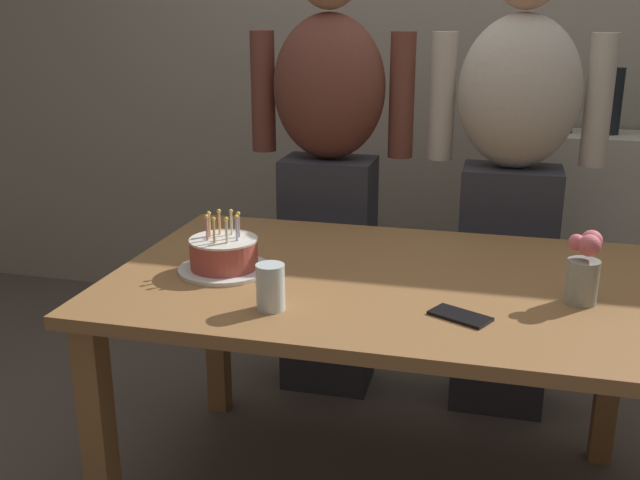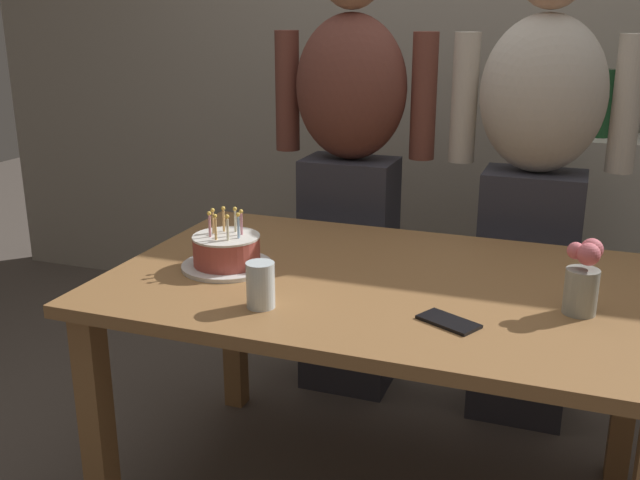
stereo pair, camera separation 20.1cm
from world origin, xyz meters
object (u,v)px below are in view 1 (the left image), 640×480
Objects in this scene: birthday_cake at (224,256)px; water_glass_near at (271,287)px; person_man_bearded at (329,171)px; cell_phone at (460,316)px; person_woman_cardigan at (512,180)px; flower_vase at (584,268)px.

birthday_cake is 2.25× the size of water_glass_near.
water_glass_near is 0.07× the size of person_man_bearded.
person_woman_cardigan is (0.11, 0.95, 0.13)m from cell_phone.
person_man_bearded is at bearing 95.53° from water_glass_near.
water_glass_near is at bearing -162.60° from flower_vase.
birthday_cake is 0.69m from cell_phone.
flower_vase is at bearing 57.91° from cell_phone.
flower_vase is at bearing 17.40° from water_glass_near.
birthday_cake reaches higher than water_glass_near.
person_woman_cardigan reaches higher than cell_phone.
birthday_cake is at bearing 45.16° from person_woman_cardigan.
person_man_bearded is at bearing 137.22° from flower_vase.
cell_phone is at bearing -149.09° from flower_vase.
person_woman_cardigan is (0.66, 0.00, 0.00)m from person_man_bearded.
person_man_bearded reaches higher than water_glass_near.
water_glass_near is 0.78m from flower_vase.
birthday_cake is 0.16× the size of person_woman_cardigan.
birthday_cake is 0.16× the size of person_man_bearded.
water_glass_near is at bearing -47.42° from birthday_cake.
person_woman_cardigan is (-0.18, 0.78, 0.04)m from flower_vase.
person_woman_cardigan is at bearing 45.16° from birthday_cake.
water_glass_near is at bearing -145.37° from cell_phone.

